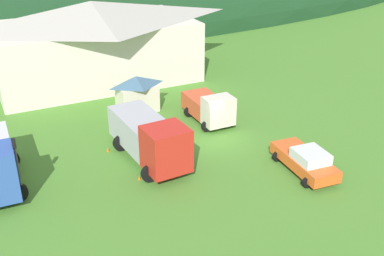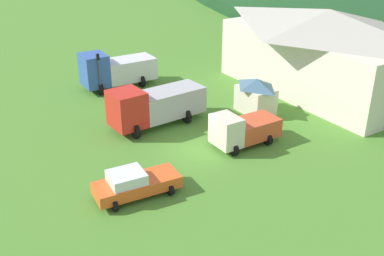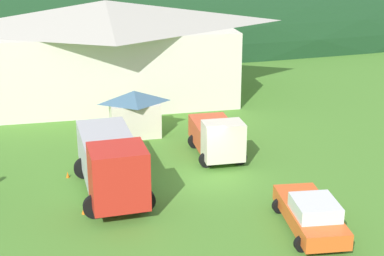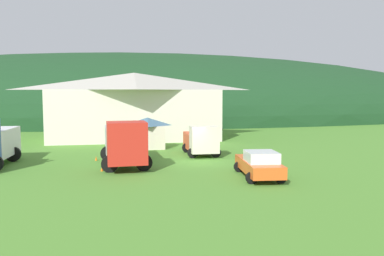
# 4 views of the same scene
# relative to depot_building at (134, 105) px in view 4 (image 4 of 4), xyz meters

# --- Properties ---
(ground_plane) EXTENTS (200.00, 200.00, 0.00)m
(ground_plane) POSITION_rel_depot_building_xyz_m (3.58, -16.21, -3.76)
(ground_plane) COLOR #4C842D
(forested_hill_backdrop) EXTENTS (153.38, 60.00, 26.00)m
(forested_hill_backdrop) POSITION_rel_depot_building_xyz_m (3.58, 38.84, -3.76)
(forested_hill_backdrop) COLOR #193D1E
(forested_hill_backdrop) RESTS_ON ground
(depot_building) EXTENTS (19.07, 10.49, 7.29)m
(depot_building) POSITION_rel_depot_building_xyz_m (0.00, 0.00, 0.00)
(depot_building) COLOR silver
(depot_building) RESTS_ON ground
(play_shed_cream) EXTENTS (3.24, 2.30, 2.85)m
(play_shed_cream) POSITION_rel_depot_building_xyz_m (0.86, -8.51, -2.29)
(play_shed_cream) COLOR beige
(play_shed_cream) RESTS_ON ground
(crane_truck_red) EXTENTS (3.55, 7.60, 3.24)m
(crane_truck_red) POSITION_rel_depot_building_xyz_m (-1.31, -16.69, -2.07)
(crane_truck_red) COLOR red
(crane_truck_red) RESTS_ON ground
(light_truck_cream) EXTENTS (2.68, 4.90, 2.47)m
(light_truck_cream) POSITION_rel_depot_building_xyz_m (4.90, -13.11, -2.54)
(light_truck_cream) COLOR beige
(light_truck_cream) RESTS_ON ground
(service_pickup_orange) EXTENTS (2.63, 5.09, 1.66)m
(service_pickup_orange) POSITION_rel_depot_building_xyz_m (6.62, -22.21, -2.93)
(service_pickup_orange) COLOR orange
(service_pickup_orange) RESTS_ON ground
(traffic_cone_near_pickup) EXTENTS (0.36, 0.36, 0.65)m
(traffic_cone_near_pickup) POSITION_rel_depot_building_xyz_m (-3.41, -14.25, -3.76)
(traffic_cone_near_pickup) COLOR orange
(traffic_cone_near_pickup) RESTS_ON ground
(traffic_cone_mid_row) EXTENTS (0.36, 0.36, 0.54)m
(traffic_cone_mid_row) POSITION_rel_depot_building_xyz_m (-2.79, -18.52, -3.76)
(traffic_cone_mid_row) COLOR orange
(traffic_cone_mid_row) RESTS_ON ground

